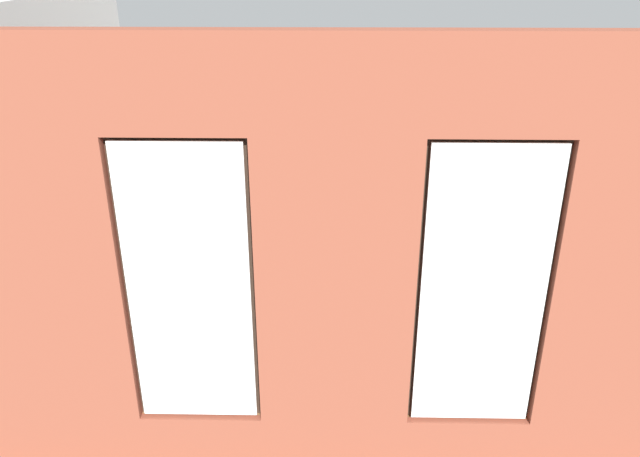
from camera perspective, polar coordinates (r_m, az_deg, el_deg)
name	(u,v)px	position (r m, az deg, el deg)	size (l,w,h in m)	color
ground_plane	(333,305)	(7.18, 1.21, -7.03)	(6.43, 5.99, 0.10)	#99663D
brick_wall_with_windows	(335,293)	(4.08, 1.40, -5.88)	(5.83, 0.30, 3.26)	brown
white_wall_right	(52,169)	(6.89, -23.31, 4.99)	(0.10, 4.99, 3.26)	white
couch_by_window	(229,387)	(5.41, -8.29, -14.17)	(1.94, 0.87, 0.80)	black
couch_left	(535,282)	(7.25, 19.07, -4.67)	(0.94, 1.79, 0.80)	black
coffee_table	(293,259)	(7.28, -2.50, -2.83)	(1.21, 0.74, 0.42)	olive
cup_ceramic	(322,247)	(7.34, 0.14, -1.69)	(0.08, 0.08, 0.09)	#33567F
candle_jar	(260,254)	(7.17, -5.48, -2.37)	(0.08, 0.08, 0.12)	#B7333D
table_plant_small	(292,244)	(7.19, -2.53, -1.40)	(0.18, 0.18, 0.27)	#9E5638
remote_black	(300,259)	(7.15, -1.84, -2.76)	(0.05, 0.17, 0.02)	black
remote_gray	(280,251)	(7.35, -3.65, -2.03)	(0.05, 0.17, 0.02)	#59595B
media_console	(96,298)	(7.18, -19.83, -6.01)	(0.90, 0.42, 0.46)	black
tv_flatscreen	(87,244)	(6.89, -20.57, -1.30)	(1.19, 0.20, 0.83)	black
papasan_chair	(327,211)	(8.42, 0.60, 1.57)	(1.07, 1.07, 0.68)	olive
potted_plant_near_tv	(111,293)	(5.98, -18.60, -5.60)	(0.98, 0.94, 1.41)	#47423D
potted_plant_by_left_couch	(474,228)	(8.27, 13.90, 0.08)	(0.38, 0.38, 0.58)	brown
potted_plant_between_couches	(401,357)	(5.26, 7.40, -11.61)	(1.01, 0.94, 1.24)	brown
potted_plant_foreground_right	(171,186)	(8.92, -13.49, 3.76)	(0.73, 0.73, 1.04)	gray
potted_plant_corner_near_left	(504,189)	(9.00, 16.48, 3.53)	(1.15, 0.94, 1.23)	brown
potted_plant_mid_room_small	(419,257)	(7.73, 9.05, -2.58)	(0.19, 0.19, 0.36)	beige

